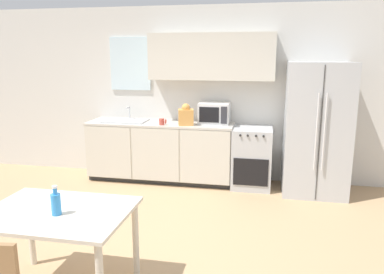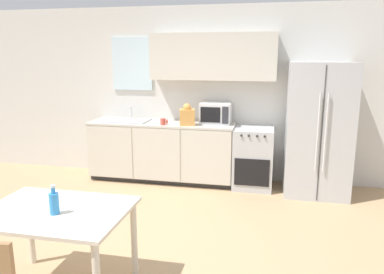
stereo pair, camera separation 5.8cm
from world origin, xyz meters
The scene contains 11 objects.
ground_plane centered at (0.00, 0.00, 0.00)m, with size 12.00×12.00×0.00m, color tan.
wall_back centered at (0.05, 2.37, 1.46)m, with size 12.00×0.38×2.70m.
kitchen_counter centered at (-0.44, 2.07, 0.47)m, with size 2.28×0.63×0.93m.
oven_range centered at (0.99, 2.05, 0.45)m, with size 0.58×0.66×0.90m.
refrigerator centered at (1.88, 1.98, 0.93)m, with size 0.87×0.82×1.86m.
kitchen_sink centered at (-1.00, 2.07, 0.95)m, with size 0.67×0.44×0.21m.
microwave centered at (0.40, 2.16, 1.09)m, with size 0.46×0.37×0.32m.
coffee_mug centered at (-0.35, 1.87, 0.98)m, with size 0.11×0.08×0.10m.
grocery_bag_0 centered at (0.00, 1.93, 1.07)m, with size 0.26×0.24×0.32m.
dining_table centered at (-0.44, -0.93, 0.64)m, with size 1.16×0.85×0.74m.
drink_bottle centered at (-0.39, -1.00, 0.84)m, with size 0.08×0.08×0.24m.
Camera 2 is at (1.22, -3.44, 1.95)m, focal length 35.00 mm.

